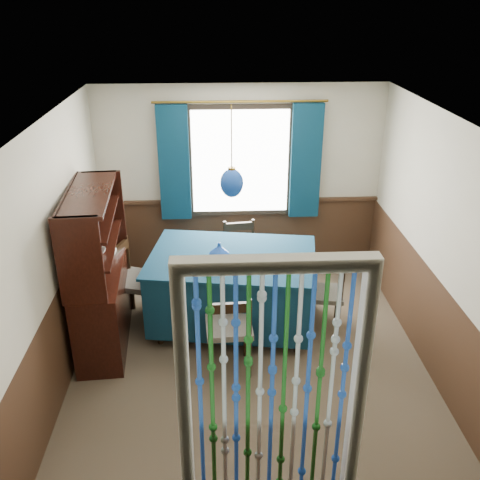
{
  "coord_description": "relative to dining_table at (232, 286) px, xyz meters",
  "views": [
    {
      "loc": [
        -0.32,
        -4.51,
        3.49
      ],
      "look_at": [
        -0.07,
        0.49,
        1.15
      ],
      "focal_mm": 40.0,
      "sensor_mm": 36.0,
      "label": 1
    }
  ],
  "objects": [
    {
      "name": "floor",
      "position": [
        0.15,
        -0.69,
        -0.5
      ],
      "size": [
        4.0,
        4.0,
        0.0
      ],
      "primitive_type": "plane",
      "color": "brown",
      "rests_on": "ground"
    },
    {
      "name": "ceiling",
      "position": [
        0.15,
        -0.69,
        2.0
      ],
      "size": [
        4.0,
        4.0,
        0.0
      ],
      "primitive_type": "plane",
      "rotation": [
        3.14,
        0.0,
        0.0
      ],
      "color": "silver",
      "rests_on": "ground"
    },
    {
      "name": "wall_back",
      "position": [
        0.15,
        1.31,
        0.75
      ],
      "size": [
        3.6,
        0.0,
        3.6
      ],
      "primitive_type": "plane",
      "rotation": [
        1.57,
        0.0,
        0.0
      ],
      "color": "beige",
      "rests_on": "ground"
    },
    {
      "name": "wall_front",
      "position": [
        0.15,
        -2.69,
        0.75
      ],
      "size": [
        3.6,
        0.0,
        3.6
      ],
      "primitive_type": "plane",
      "rotation": [
        -1.57,
        0.0,
        0.0
      ],
      "color": "beige",
      "rests_on": "ground"
    },
    {
      "name": "wall_left",
      "position": [
        -1.65,
        -0.69,
        0.75
      ],
      "size": [
        0.0,
        4.0,
        4.0
      ],
      "primitive_type": "plane",
      "rotation": [
        1.57,
        0.0,
        1.57
      ],
      "color": "beige",
      "rests_on": "ground"
    },
    {
      "name": "wall_right",
      "position": [
        1.95,
        -0.69,
        0.75
      ],
      "size": [
        0.0,
        4.0,
        4.0
      ],
      "primitive_type": "plane",
      "rotation": [
        1.57,
        0.0,
        -1.57
      ],
      "color": "beige",
      "rests_on": "ground"
    },
    {
      "name": "wainscot_back",
      "position": [
        0.15,
        1.3,
        0.0
      ],
      "size": [
        3.6,
        0.0,
        3.6
      ],
      "primitive_type": "plane",
      "rotation": [
        1.57,
        0.0,
        0.0
      ],
      "color": "#3C2516",
      "rests_on": "ground"
    },
    {
      "name": "wainscot_left",
      "position": [
        -1.64,
        -0.69,
        0.0
      ],
      "size": [
        0.0,
        4.0,
        4.0
      ],
      "primitive_type": "plane",
      "rotation": [
        1.57,
        0.0,
        1.57
      ],
      "color": "#3C2516",
      "rests_on": "ground"
    },
    {
      "name": "wainscot_right",
      "position": [
        1.93,
        -0.69,
        0.0
      ],
      "size": [
        0.0,
        4.0,
        4.0
      ],
      "primitive_type": "plane",
      "rotation": [
        1.57,
        0.0,
        -1.57
      ],
      "color": "#3C2516",
      "rests_on": "ground"
    },
    {
      "name": "window",
      "position": [
        0.15,
        1.26,
        1.05
      ],
      "size": [
        1.32,
        0.12,
        1.42
      ],
      "primitive_type": "cube",
      "color": "black",
      "rests_on": "wall_back"
    },
    {
      "name": "doorway",
      "position": [
        0.15,
        -2.63,
        0.55
      ],
      "size": [
        1.16,
        0.12,
        2.18
      ],
      "primitive_type": null,
      "color": "silver",
      "rests_on": "ground"
    },
    {
      "name": "dining_table",
      "position": [
        0.0,
        0.0,
        0.0
      ],
      "size": [
        1.97,
        1.5,
        0.87
      ],
      "rotation": [
        0.0,
        0.0,
        -0.15
      ],
      "color": "#0C2C40",
      "rests_on": "floor"
    },
    {
      "name": "chair_near",
      "position": [
        -0.06,
        -0.83,
        -0.01
      ],
      "size": [
        0.47,
        0.45,
        0.91
      ],
      "rotation": [
        0.0,
        0.0,
        0.05
      ],
      "color": "black",
      "rests_on": "floor"
    },
    {
      "name": "chair_far",
      "position": [
        0.14,
        0.78,
        -0.02
      ],
      "size": [
        0.49,
        0.47,
        0.89
      ],
      "rotation": [
        0.0,
        0.0,
        3.26
      ],
      "color": "black",
      "rests_on": "floor"
    },
    {
      "name": "chair_left",
      "position": [
        -1.1,
        0.13,
        0.02
      ],
      "size": [
        0.58,
        0.59,
        0.97
      ],
      "rotation": [
        0.0,
        0.0,
        -1.88
      ],
      "color": "black",
      "rests_on": "floor"
    },
    {
      "name": "chair_right",
      "position": [
        1.06,
        -0.13,
        -0.07
      ],
      "size": [
        0.44,
        0.45,
        0.8
      ],
      "rotation": [
        0.0,
        0.0,
        1.41
      ],
      "color": "black",
      "rests_on": "floor"
    },
    {
      "name": "sideboard",
      "position": [
        -1.4,
        -0.27,
        0.11
      ],
      "size": [
        0.55,
        1.35,
        1.73
      ],
      "rotation": [
        0.0,
        0.0,
        0.07
      ],
      "color": "black",
      "rests_on": "floor"
    },
    {
      "name": "pendant_lamp",
      "position": [
        0.0,
        0.0,
        1.21
      ],
      "size": [
        0.24,
        0.24,
        0.94
      ],
      "color": "olive",
      "rests_on": "ceiling"
    },
    {
      "name": "vase_table",
      "position": [
        -0.14,
        -0.14,
        0.48
      ],
      "size": [
        0.22,
        0.22,
        0.2
      ],
      "primitive_type": "imported",
      "rotation": [
        0.0,
        0.0,
        0.15
      ],
      "color": "#153E95",
      "rests_on": "dining_table"
    },
    {
      "name": "bowl_shelf",
      "position": [
        -1.34,
        -0.55,
        0.72
      ],
      "size": [
        0.24,
        0.24,
        0.06
      ],
      "primitive_type": "imported",
      "rotation": [
        0.0,
        0.0,
        -0.05
      ],
      "color": "beige",
      "rests_on": "sideboard"
    },
    {
      "name": "vase_sideboard",
      "position": [
        -1.34,
        0.07,
        0.47
      ],
      "size": [
        0.2,
        0.2,
        0.2
      ],
      "primitive_type": "imported",
      "rotation": [
        0.0,
        0.0,
        -0.06
      ],
      "color": "beige",
      "rests_on": "sideboard"
    }
  ]
}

